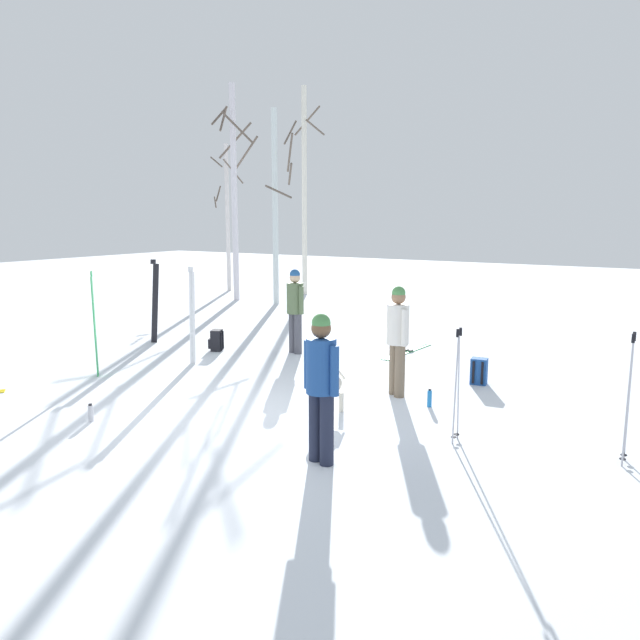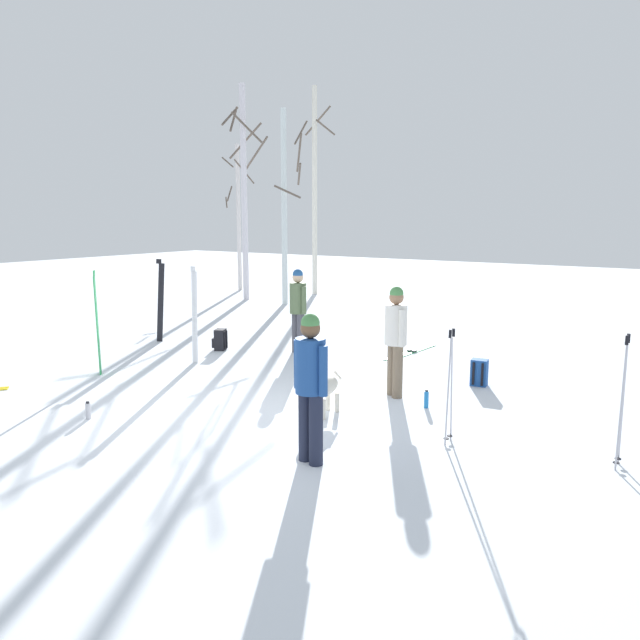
{
  "view_description": "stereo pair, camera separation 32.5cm",
  "coord_description": "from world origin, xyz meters",
  "px_view_note": "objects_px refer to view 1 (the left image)",
  "views": [
    {
      "loc": [
        5.45,
        -6.13,
        2.77
      ],
      "look_at": [
        0.09,
        2.64,
        1.0
      ],
      "focal_mm": 34.1,
      "sensor_mm": 36.0,
      "label": 1
    },
    {
      "loc": [
        5.73,
        -5.96,
        2.77
      ],
      "look_at": [
        0.09,
        2.64,
        1.0
      ],
      "focal_mm": 34.1,
      "sensor_mm": 36.0,
      "label": 2
    }
  ],
  "objects_px": {
    "birch_tree_2": "(304,189)",
    "water_bottle_1": "(430,398)",
    "person_1": "(295,305)",
    "birch_tree_3": "(276,206)",
    "ski_pair_lying_0": "(407,351)",
    "ski_poles_0": "(629,395)",
    "backpack_1": "(216,341)",
    "dog": "(329,389)",
    "birch_tree_0": "(227,216)",
    "ski_pair_planted_0": "(95,325)",
    "ski_pair_planted_1": "(192,316)",
    "person_2": "(321,379)",
    "birch_tree_1": "(234,188)",
    "backpack_0": "(479,371)",
    "water_bottle_0": "(91,413)",
    "person_0": "(398,334)",
    "ski_poles_1": "(457,382)",
    "ski_pair_planted_2": "(155,302)"
  },
  "relations": [
    {
      "from": "ski_pair_lying_0",
      "to": "ski_poles_0",
      "type": "xyz_separation_m",
      "value": [
        4.37,
        -4.01,
        0.79
      ]
    },
    {
      "from": "ski_pair_planted_0",
      "to": "birch_tree_2",
      "type": "bearing_deg",
      "value": 105.11
    },
    {
      "from": "person_2",
      "to": "ski_pair_planted_0",
      "type": "relative_size",
      "value": 0.93
    },
    {
      "from": "ski_pair_lying_0",
      "to": "birch_tree_0",
      "type": "bearing_deg",
      "value": 148.04
    },
    {
      "from": "person_1",
      "to": "birch_tree_3",
      "type": "distance_m",
      "value": 7.3
    },
    {
      "from": "birch_tree_0",
      "to": "ski_pair_planted_1",
      "type": "bearing_deg",
      "value": -53.43
    },
    {
      "from": "water_bottle_1",
      "to": "birch_tree_0",
      "type": "xyz_separation_m",
      "value": [
        -11.63,
        9.39,
        2.65
      ]
    },
    {
      "from": "person_1",
      "to": "ski_pair_planted_2",
      "type": "relative_size",
      "value": 0.93
    },
    {
      "from": "water_bottle_0",
      "to": "backpack_0",
      "type": "bearing_deg",
      "value": 49.4
    },
    {
      "from": "dog",
      "to": "birch_tree_2",
      "type": "relative_size",
      "value": 0.13
    },
    {
      "from": "backpack_1",
      "to": "water_bottle_1",
      "type": "bearing_deg",
      "value": -13.63
    },
    {
      "from": "ski_pair_lying_0",
      "to": "backpack_1",
      "type": "bearing_deg",
      "value": -150.32
    },
    {
      "from": "ski_pair_planted_0",
      "to": "ski_pair_planted_1",
      "type": "relative_size",
      "value": 1.0
    },
    {
      "from": "ski_pair_planted_0",
      "to": "ski_pair_planted_1",
      "type": "xyz_separation_m",
      "value": [
        0.79,
        1.56,
        -0.0
      ]
    },
    {
      "from": "birch_tree_0",
      "to": "water_bottle_0",
      "type": "bearing_deg",
      "value": -57.42
    },
    {
      "from": "ski_pair_planted_2",
      "to": "backpack_0",
      "type": "distance_m",
      "value": 7.13
    },
    {
      "from": "ski_poles_1",
      "to": "birch_tree_0",
      "type": "height_order",
      "value": "birch_tree_0"
    },
    {
      "from": "water_bottle_0",
      "to": "birch_tree_0",
      "type": "distance_m",
      "value": 14.96
    },
    {
      "from": "birch_tree_0",
      "to": "birch_tree_2",
      "type": "relative_size",
      "value": 0.75
    },
    {
      "from": "ski_pair_planted_2",
      "to": "person_1",
      "type": "bearing_deg",
      "value": 13.27
    },
    {
      "from": "birch_tree_3",
      "to": "birch_tree_0",
      "type": "bearing_deg",
      "value": 151.35
    },
    {
      "from": "birch_tree_0",
      "to": "dog",
      "type": "bearing_deg",
      "value": -44.82
    },
    {
      "from": "ski_poles_0",
      "to": "water_bottle_1",
      "type": "xyz_separation_m",
      "value": [
        -2.64,
        0.79,
        -0.67
      ]
    },
    {
      "from": "person_1",
      "to": "ski_poles_1",
      "type": "relative_size",
      "value": 1.2
    },
    {
      "from": "birch_tree_0",
      "to": "ski_pair_lying_0",
      "type": "bearing_deg",
      "value": -31.96
    },
    {
      "from": "ski_poles_1",
      "to": "backpack_1",
      "type": "height_order",
      "value": "ski_poles_1"
    },
    {
      "from": "ski_pair_lying_0",
      "to": "birch_tree_1",
      "type": "xyz_separation_m",
      "value": [
        -8.02,
        4.33,
        3.64
      ]
    },
    {
      "from": "water_bottle_0",
      "to": "birch_tree_0",
      "type": "height_order",
      "value": "birch_tree_0"
    },
    {
      "from": "person_0",
      "to": "dog",
      "type": "xyz_separation_m",
      "value": [
        -0.41,
        -1.39,
        -0.59
      ]
    },
    {
      "from": "person_1",
      "to": "water_bottle_1",
      "type": "height_order",
      "value": "person_1"
    },
    {
      "from": "ski_pair_planted_2",
      "to": "birch_tree_0",
      "type": "height_order",
      "value": "birch_tree_0"
    },
    {
      "from": "birch_tree_3",
      "to": "birch_tree_1",
      "type": "bearing_deg",
      "value": 175.69
    },
    {
      "from": "backpack_1",
      "to": "birch_tree_2",
      "type": "relative_size",
      "value": 0.06
    },
    {
      "from": "birch_tree_3",
      "to": "water_bottle_1",
      "type": "bearing_deg",
      "value": -42.77
    },
    {
      "from": "ski_pair_planted_1",
      "to": "ski_poles_0",
      "type": "relative_size",
      "value": 1.23
    },
    {
      "from": "person_1",
      "to": "water_bottle_0",
      "type": "xyz_separation_m",
      "value": [
        -0.05,
        -4.95,
        -0.86
      ]
    },
    {
      "from": "ski_pair_lying_0",
      "to": "backpack_1",
      "type": "height_order",
      "value": "backpack_1"
    },
    {
      "from": "person_0",
      "to": "ski_pair_planted_0",
      "type": "relative_size",
      "value": 0.93
    },
    {
      "from": "ski_poles_0",
      "to": "birch_tree_1",
      "type": "relative_size",
      "value": 0.22
    },
    {
      "from": "person_2",
      "to": "ski_pair_planted_1",
      "type": "height_order",
      "value": "ski_pair_planted_1"
    },
    {
      "from": "backpack_0",
      "to": "ski_pair_lying_0",
      "type": "bearing_deg",
      "value": 140.66
    },
    {
      "from": "ski_poles_0",
      "to": "birch_tree_2",
      "type": "relative_size",
      "value": 0.21
    },
    {
      "from": "person_2",
      "to": "birch_tree_0",
      "type": "height_order",
      "value": "birch_tree_0"
    },
    {
      "from": "person_0",
      "to": "water_bottle_1",
      "type": "bearing_deg",
      "value": -23.26
    },
    {
      "from": "birch_tree_2",
      "to": "water_bottle_1",
      "type": "bearing_deg",
      "value": -49.2
    },
    {
      "from": "person_1",
      "to": "person_2",
      "type": "height_order",
      "value": "same"
    },
    {
      "from": "person_1",
      "to": "water_bottle_0",
      "type": "bearing_deg",
      "value": -90.54
    },
    {
      "from": "ski_poles_1",
      "to": "dog",
      "type": "bearing_deg",
      "value": 179.21
    },
    {
      "from": "birch_tree_3",
      "to": "ski_pair_planted_2",
      "type": "bearing_deg",
      "value": -79.33
    },
    {
      "from": "backpack_0",
      "to": "birch_tree_1",
      "type": "xyz_separation_m",
      "value": [
        -10.0,
        5.95,
        3.44
      ]
    }
  ]
}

